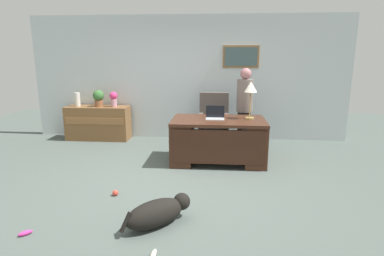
{
  "coord_description": "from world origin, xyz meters",
  "views": [
    {
      "loc": [
        0.67,
        -4.46,
        1.87
      ],
      "look_at": [
        0.28,
        0.3,
        0.75
      ],
      "focal_mm": 29.53,
      "sensor_mm": 36.0,
      "label": 1
    }
  ],
  "objects_px": {
    "vase_with_flowers": "(114,98)",
    "dog_toy_plush": "(25,233)",
    "dog_toy_ball": "(115,193)",
    "armchair": "(214,123)",
    "desk_lamp": "(251,89)",
    "vase_empty": "(77,99)",
    "credenza": "(98,123)",
    "person_standing": "(244,109)",
    "dog_lying": "(158,212)",
    "potted_plant": "(99,98)",
    "desk": "(218,139)",
    "dog_toy_bone": "(153,255)",
    "laptop": "(215,116)"
  },
  "relations": [
    {
      "from": "person_standing",
      "to": "potted_plant",
      "type": "relative_size",
      "value": 4.49
    },
    {
      "from": "credenza",
      "to": "vase_with_flowers",
      "type": "bearing_deg",
      "value": 0.22
    },
    {
      "from": "desk_lamp",
      "to": "desk",
      "type": "bearing_deg",
      "value": -167.67
    },
    {
      "from": "credenza",
      "to": "dog_toy_ball",
      "type": "distance_m",
      "value": 3.15
    },
    {
      "from": "desk",
      "to": "dog_toy_plush",
      "type": "relative_size",
      "value": 11.3
    },
    {
      "from": "vase_with_flowers",
      "to": "dog_toy_plush",
      "type": "height_order",
      "value": "vase_with_flowers"
    },
    {
      "from": "person_standing",
      "to": "vase_empty",
      "type": "xyz_separation_m",
      "value": [
        -3.63,
        0.56,
        0.07
      ]
    },
    {
      "from": "dog_toy_ball",
      "to": "armchair",
      "type": "bearing_deg",
      "value": 63.04
    },
    {
      "from": "dog_lying",
      "to": "vase_with_flowers",
      "type": "relative_size",
      "value": 2.24
    },
    {
      "from": "laptop",
      "to": "armchair",
      "type": "bearing_deg",
      "value": 92.05
    },
    {
      "from": "vase_empty",
      "to": "credenza",
      "type": "bearing_deg",
      "value": -0.18
    },
    {
      "from": "desk",
      "to": "person_standing",
      "type": "bearing_deg",
      "value": 57.68
    },
    {
      "from": "potted_plant",
      "to": "dog_toy_ball",
      "type": "xyz_separation_m",
      "value": [
        1.26,
        -2.85,
        -0.9
      ]
    },
    {
      "from": "desk_lamp",
      "to": "potted_plant",
      "type": "bearing_deg",
      "value": 158.75
    },
    {
      "from": "vase_with_flowers",
      "to": "potted_plant",
      "type": "bearing_deg",
      "value": 180.0
    },
    {
      "from": "dog_lying",
      "to": "dog_toy_ball",
      "type": "bearing_deg",
      "value": 135.95
    },
    {
      "from": "vase_empty",
      "to": "dog_toy_ball",
      "type": "bearing_deg",
      "value": -58.56
    },
    {
      "from": "dog_toy_bone",
      "to": "dog_toy_plush",
      "type": "relative_size",
      "value": 1.37
    },
    {
      "from": "laptop",
      "to": "dog_toy_ball",
      "type": "xyz_separation_m",
      "value": [
        -1.32,
        -1.56,
        -0.78
      ]
    },
    {
      "from": "dog_lying",
      "to": "dog_toy_ball",
      "type": "distance_m",
      "value": 1.01
    },
    {
      "from": "laptop",
      "to": "potted_plant",
      "type": "height_order",
      "value": "potted_plant"
    },
    {
      "from": "person_standing",
      "to": "vase_with_flowers",
      "type": "distance_m",
      "value": 2.86
    },
    {
      "from": "dog_lying",
      "to": "vase_with_flowers",
      "type": "xyz_separation_m",
      "value": [
        -1.64,
        3.55,
        0.77
      ]
    },
    {
      "from": "person_standing",
      "to": "dog_toy_bone",
      "type": "xyz_separation_m",
      "value": [
        -1.1,
        -3.58,
        -0.81
      ]
    },
    {
      "from": "credenza",
      "to": "dog_toy_plush",
      "type": "relative_size",
      "value": 9.66
    },
    {
      "from": "credenza",
      "to": "dog_toy_plush",
      "type": "bearing_deg",
      "value": -80.4
    },
    {
      "from": "desk_lamp",
      "to": "vase_with_flowers",
      "type": "xyz_separation_m",
      "value": [
        -2.84,
        1.23,
        -0.36
      ]
    },
    {
      "from": "credenza",
      "to": "armchair",
      "type": "xyz_separation_m",
      "value": [
        2.58,
        -0.33,
        0.12
      ]
    },
    {
      "from": "dog_toy_ball",
      "to": "dog_toy_plush",
      "type": "bearing_deg",
      "value": -122.24
    },
    {
      "from": "credenza",
      "to": "laptop",
      "type": "xyz_separation_m",
      "value": [
        2.62,
        -1.29,
        0.45
      ]
    },
    {
      "from": "armchair",
      "to": "dog_toy_bone",
      "type": "height_order",
      "value": "armchair"
    },
    {
      "from": "armchair",
      "to": "dog_lying",
      "type": "relative_size",
      "value": 1.5
    },
    {
      "from": "dog_toy_bone",
      "to": "dog_toy_ball",
      "type": "bearing_deg",
      "value": 121.26
    },
    {
      "from": "desk",
      "to": "dog_toy_plush",
      "type": "height_order",
      "value": "desk"
    },
    {
      "from": "dog_toy_bone",
      "to": "laptop",
      "type": "bearing_deg",
      "value": 79.28
    },
    {
      "from": "laptop",
      "to": "dog_toy_ball",
      "type": "distance_m",
      "value": 2.19
    },
    {
      "from": "potted_plant",
      "to": "dog_toy_bone",
      "type": "bearing_deg",
      "value": -63.78
    },
    {
      "from": "potted_plant",
      "to": "desk_lamp",
      "type": "bearing_deg",
      "value": -21.25
    },
    {
      "from": "laptop",
      "to": "desk",
      "type": "bearing_deg",
      "value": -43.17
    },
    {
      "from": "potted_plant",
      "to": "dog_toy_ball",
      "type": "relative_size",
      "value": 4.54
    },
    {
      "from": "vase_with_flowers",
      "to": "desk",
      "type": "bearing_deg",
      "value": -30.48
    },
    {
      "from": "desk",
      "to": "potted_plant",
      "type": "xyz_separation_m",
      "value": [
        -2.64,
        1.35,
        0.53
      ]
    },
    {
      "from": "potted_plant",
      "to": "dog_toy_plush",
      "type": "height_order",
      "value": "potted_plant"
    },
    {
      "from": "dog_toy_plush",
      "to": "credenza",
      "type": "bearing_deg",
      "value": 99.6
    },
    {
      "from": "armchair",
      "to": "vase_empty",
      "type": "relative_size",
      "value": 3.64
    },
    {
      "from": "vase_with_flowers",
      "to": "dog_toy_plush",
      "type": "xyz_separation_m",
      "value": [
        0.28,
        -3.87,
        -0.9
      ]
    },
    {
      "from": "armchair",
      "to": "potted_plant",
      "type": "distance_m",
      "value": 2.6
    },
    {
      "from": "desk",
      "to": "person_standing",
      "type": "distance_m",
      "value": 1.03
    },
    {
      "from": "desk",
      "to": "desk_lamp",
      "type": "distance_m",
      "value": 1.03
    },
    {
      "from": "person_standing",
      "to": "dog_toy_ball",
      "type": "distance_m",
      "value": 3.07
    }
  ]
}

